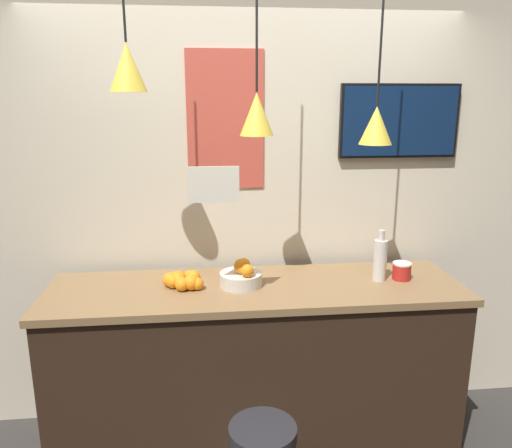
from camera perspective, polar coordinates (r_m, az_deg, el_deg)
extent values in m
cube|color=beige|center=(3.05, -0.88, 3.59)|extent=(8.00, 0.06, 2.90)
cube|color=black|center=(2.99, 0.00, -16.51)|extent=(2.24, 0.61, 0.97)
cube|color=olive|center=(2.76, 0.00, -7.46)|extent=(2.28, 0.65, 0.04)
cylinder|color=#232328|center=(2.36, 0.77, -22.78)|extent=(0.30, 0.30, 0.06)
cylinder|color=beige|center=(2.74, -1.74, -6.32)|extent=(0.23, 0.23, 0.07)
sphere|color=orange|center=(2.74, -1.41, -4.69)|extent=(0.08, 0.08, 0.08)
sphere|color=orange|center=(2.71, -1.55, -4.89)|extent=(0.08, 0.08, 0.08)
sphere|color=orange|center=(2.66, -1.00, -5.36)|extent=(0.07, 0.07, 0.07)
sphere|color=orange|center=(2.71, -1.70, -4.85)|extent=(0.08, 0.08, 0.08)
sphere|color=orange|center=(2.70, -1.48, -5.04)|extent=(0.07, 0.07, 0.07)
sphere|color=orange|center=(2.75, -9.47, -6.51)|extent=(0.07, 0.07, 0.07)
sphere|color=orange|center=(2.79, -7.16, -6.06)|extent=(0.08, 0.08, 0.08)
sphere|color=orange|center=(2.70, -6.74, -6.80)|extent=(0.07, 0.07, 0.07)
sphere|color=orange|center=(2.74, -8.76, -6.54)|extent=(0.07, 0.07, 0.07)
sphere|color=orange|center=(2.71, -7.44, -6.65)|extent=(0.08, 0.08, 0.08)
sphere|color=orange|center=(2.79, -8.83, -6.11)|extent=(0.08, 0.08, 0.08)
sphere|color=orange|center=(2.77, -9.85, -6.29)|extent=(0.08, 0.08, 0.08)
sphere|color=orange|center=(2.79, -9.27, -6.14)|extent=(0.07, 0.07, 0.07)
sphere|color=orange|center=(2.81, -7.58, -5.97)|extent=(0.07, 0.07, 0.07)
sphere|color=orange|center=(2.70, -8.47, -6.85)|extent=(0.07, 0.07, 0.07)
sphere|color=orange|center=(2.77, -8.78, -6.37)|extent=(0.07, 0.07, 0.07)
sphere|color=orange|center=(2.76, -8.92, -6.30)|extent=(0.08, 0.08, 0.08)
cylinder|color=silver|center=(2.88, 13.99, -4.06)|extent=(0.07, 0.07, 0.23)
cylinder|color=silver|center=(2.84, 14.16, -1.26)|extent=(0.03, 0.03, 0.06)
cylinder|color=red|center=(2.95, 16.30, -5.27)|extent=(0.10, 0.10, 0.09)
cylinder|color=white|center=(2.93, 16.37, -4.36)|extent=(0.10, 0.10, 0.01)
cone|color=yellow|center=(2.54, -14.49, 16.95)|extent=(0.18, 0.18, 0.23)
sphere|color=#F9EFCC|center=(2.54, -14.36, 14.86)|extent=(0.04, 0.04, 0.04)
cylinder|color=black|center=(2.56, 0.09, 23.38)|extent=(0.01, 0.01, 0.76)
cone|color=yellow|center=(2.53, 0.08, 12.46)|extent=(0.17, 0.17, 0.21)
sphere|color=#F9EFCC|center=(2.53, 0.08, 10.51)|extent=(0.04, 0.04, 0.04)
cylinder|color=black|center=(2.69, 14.25, 21.79)|extent=(0.01, 0.01, 0.83)
cone|color=yellow|center=(2.67, 13.56, 10.91)|extent=(0.17, 0.17, 0.19)
sphere|color=#F9EFCC|center=(2.68, 13.47, 9.26)|extent=(0.04, 0.04, 0.04)
cube|color=black|center=(3.16, 16.04, 11.24)|extent=(0.73, 0.04, 0.44)
cube|color=#0F2347|center=(3.14, 16.17, 11.21)|extent=(0.70, 0.01, 0.41)
cube|color=white|center=(2.34, -4.87, 4.51)|extent=(0.24, 0.01, 0.17)
cube|color=#C64C3D|center=(2.95, -3.52, 11.72)|extent=(0.45, 0.01, 0.79)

